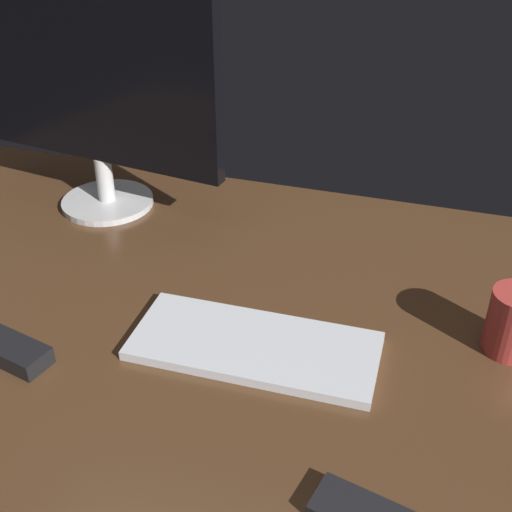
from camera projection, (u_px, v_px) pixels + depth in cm
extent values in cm
cube|color=#4C301C|center=(199.00, 307.00, 101.74)|extent=(140.00, 84.00, 2.00)
cylinder|color=silver|center=(108.00, 202.00, 127.22)|extent=(17.39, 17.39, 1.19)
cylinder|color=silver|center=(105.00, 179.00, 124.59)|extent=(3.21, 3.21, 8.58)
cube|color=black|center=(87.00, 51.00, 111.65)|extent=(50.03, 9.52, 39.34)
cube|color=silver|center=(254.00, 346.00, 91.37)|extent=(34.30, 15.00, 1.39)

